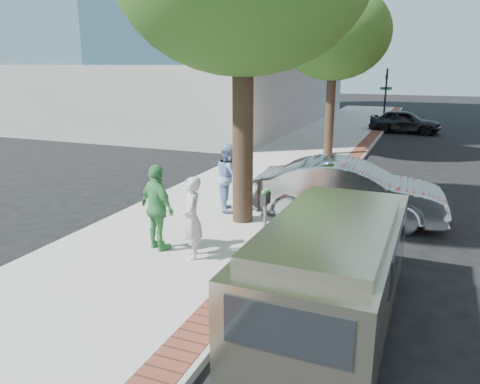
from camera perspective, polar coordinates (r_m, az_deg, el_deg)
The scene contains 14 objects.
ground at distance 10.31m, azimuth -0.51°, elevation -7.80°, with size 120.00×120.00×0.00m, color black.
sidewalk at distance 17.97m, azimuth 4.90°, elevation 2.49°, with size 5.00×60.00×0.15m, color #9E9991.
brick_strip at distance 17.44m, azimuth 11.82°, elevation 2.10°, with size 0.60×60.00×0.01m, color brown.
curb at distance 17.41m, azimuth 12.93°, elevation 1.74°, with size 0.10×60.00×0.15m, color gray.
office_base at distance 35.03m, azimuth -6.45°, elevation 11.87°, with size 18.20×22.20×4.00m, color gray.
signal_near at distance 30.92m, azimuth 17.32°, elevation 11.32°, with size 0.70×0.15×3.80m.
tree_far at distance 21.19m, azimuth 11.37°, elevation 18.42°, with size 4.80×4.80×7.14m.
parking_meter at distance 9.53m, azimuth 3.10°, elevation -2.05°, with size 0.12×0.32×1.47m.
person_gray at distance 9.61m, azimuth -5.87°, elevation -3.17°, with size 0.63×0.41×1.72m, color #B8B7BD.
person_officer at distance 12.74m, azimuth -1.31°, elevation 1.83°, with size 0.90×0.70×1.85m, color #859DCD.
person_green at distance 10.12m, azimuth -10.04°, elevation -1.91°, with size 1.10×0.46×1.88m, color #459951.
sedan_silver at distance 12.69m, azimuth 13.16°, elevation 0.12°, with size 1.71×4.90×1.61m, color #A3A6AA.
bg_car at distance 30.29m, azimuth 19.48°, elevation 8.12°, with size 1.66×4.12×1.41m, color black.
van at distance 7.65m, azimuth 11.31°, elevation -8.54°, with size 1.94×4.93×1.81m.
Camera 1 is at (3.65, -8.75, 4.05)m, focal length 35.00 mm.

